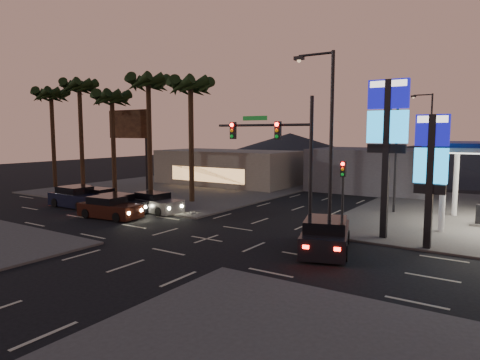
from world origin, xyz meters
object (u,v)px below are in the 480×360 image
Objects in this scene: pylon_sign_tall at (387,127)px; pylon_sign_short at (431,161)px; traffic_signal_mast at (282,148)px; car_lane_a_front at (119,204)px; car_lane_b_rear at (80,193)px; car_lane_a_rear at (77,198)px; car_lane_b_mid at (100,198)px; suv_station at (326,236)px; car_lane_a_mid at (110,208)px; car_lane_b_front at (155,203)px.

pylon_sign_tall is 1.29× the size of pylon_sign_short.
pylon_sign_short is 7.69m from traffic_signal_mast.
car_lane_b_rear is at bearing 163.35° from car_lane_a_front.
car_lane_a_rear is 1.82m from car_lane_b_mid.
car_lane_b_rear is 25.23m from suv_station.
pylon_sign_tall is at bearing 7.06° from car_lane_a_rear.
traffic_signal_mast reaches higher than suv_station.
traffic_signal_mast is at bearing 4.07° from car_lane_a_mid.
car_lane_b_front is at bearing 168.51° from suv_station.
pylon_sign_short reaches higher than car_lane_b_front.
car_lane_a_front is at bearing 175.84° from suv_station.
pylon_sign_short is 29.57m from car_lane_b_rear.
pylon_sign_tall is at bearing 158.20° from pylon_sign_short.
car_lane_b_front is (-12.23, 2.47, -4.52)m from traffic_signal_mast.
car_lane_b_front is 0.85× the size of suv_station.
pylon_sign_tall reaches higher than car_lane_a_mid.
traffic_signal_mast is (-7.24, -2.51, 0.57)m from pylon_sign_short.
pylon_sign_tall is at bearing 13.86° from car_lane_a_mid.
suv_station is (17.12, -1.24, 0.13)m from car_lane_a_front.
car_lane_a_front is 0.87× the size of car_lane_a_rear.
car_lane_a_rear is at bearing -175.75° from pylon_sign_short.
car_lane_a_rear is (-26.41, -1.96, -3.87)m from pylon_sign_short.
car_lane_a_mid is 1.07× the size of car_lane_b_mid.
pylon_sign_tall reaches higher than pylon_sign_short.
car_lane_a_rear is 22.12m from suv_station.
car_lane_b_mid is (-18.10, 2.02, -4.55)m from traffic_signal_mast.
car_lane_b_rear is at bearing 177.02° from car_lane_b_front.
car_lane_a_rear is at bearing -40.06° from car_lane_b_rear.
suv_station reaches higher than car_lane_a_front.
car_lane_b_rear is at bearing 179.09° from pylon_sign_short.
car_lane_a_front is at bearing -174.98° from pylon_sign_short.
car_lane_a_rear reaches higher than car_lane_a_front.
car_lane_a_mid is at bearing -178.83° from suv_station.
suv_station reaches higher than car_lane_a_mid.
car_lane_b_rear is at bearing 172.31° from traffic_signal_mast.
car_lane_b_rear is (-8.71, 3.93, -0.10)m from car_lane_a_mid.
car_lane_a_mid is 5.61m from car_lane_b_mid.
pylon_sign_tall is at bearing 36.52° from traffic_signal_mast.
suv_station is at bearing -113.80° from pylon_sign_tall.
car_lane_b_front is at bearing 43.16° from car_lane_a_front.
pylon_sign_tall reaches higher than suv_station.
car_lane_b_rear is (-26.79, -0.53, -5.77)m from pylon_sign_tall.
pylon_sign_short reaches higher than car_lane_a_mid.
car_lane_a_front is 17.16m from suv_station.
pylon_sign_tall reaches higher than car_lane_b_rear.
car_lane_a_front is 1.10× the size of car_lane_b_rear.
suv_station is (24.97, -3.59, 0.19)m from car_lane_b_rear.
car_lane_b_mid is at bearing -178.89° from pylon_sign_short.
traffic_signal_mast reaches higher than car_lane_a_rear.
car_lane_a_rear reaches higher than car_lane_b_front.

